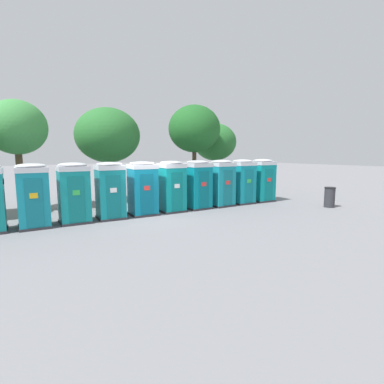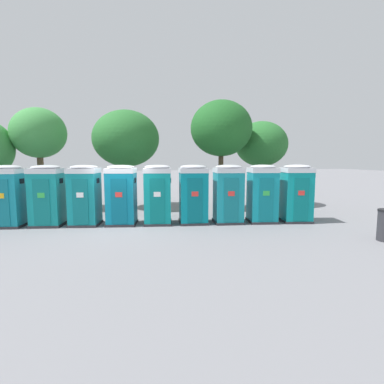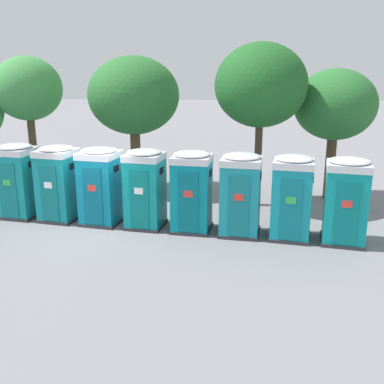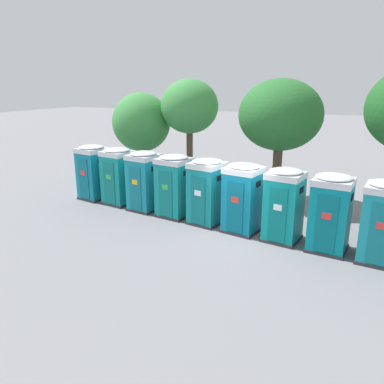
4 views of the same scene
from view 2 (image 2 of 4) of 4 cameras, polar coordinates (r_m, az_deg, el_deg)
The scene contains 14 objects.
ground_plane at distance 12.79m, azimuth -13.43°, elevation -6.44°, with size 120.00×120.00×0.00m, color slate.
portapotty_2 at distance 14.42m, azimuth -31.57°, elevation -0.61°, with size 1.33×1.36×2.54m.
portapotty_3 at distance 13.83m, azimuth -25.86°, elevation -0.56°, with size 1.40×1.37×2.54m.
portapotty_4 at distance 13.34m, azimuth -19.76°, elevation -0.53°, with size 1.38×1.40×2.54m.
portapotty_5 at distance 13.01m, azimuth -13.27°, elevation -0.49°, with size 1.41×1.40×2.54m.
portapotty_6 at distance 12.87m, azimuth -6.54°, elevation -0.43°, with size 1.33×1.36×2.54m.
portapotty_7 at distance 12.91m, azimuth 0.24°, elevation -0.37°, with size 1.33×1.32×2.54m.
portapotty_8 at distance 13.12m, azimuth 6.91°, elevation -0.31°, with size 1.35×1.34×2.54m.
portapotty_9 at distance 13.52m, azimuth 13.24°, elevation -0.23°, with size 1.38×1.38×2.54m.
portapotty_10 at distance 14.04m, azimuth 19.21°, elevation -0.18°, with size 1.44×1.41×2.54m.
street_tree_0 at distance 16.29m, azimuth 5.59°, elevation 11.90°, with size 3.26×3.26×5.87m.
street_tree_1 at distance 18.36m, azimuth 13.06°, elevation 8.78°, with size 3.07×3.07×4.98m.
street_tree_3 at distance 17.30m, azimuth -12.46°, elevation 9.82°, with size 3.68×3.68×5.47m.
street_tree_4 at distance 18.15m, azimuth -27.16°, elevation 9.85°, with size 2.83×2.83×5.48m.
Camera 2 is at (0.16, -12.48, 2.79)m, focal length 28.00 mm.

